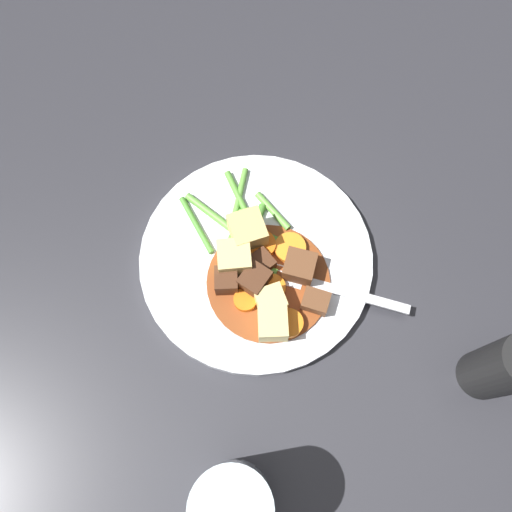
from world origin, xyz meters
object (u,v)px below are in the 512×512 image
potato_chunk_1 (252,230)px  meat_chunk_3 (255,281)px  carrot_slice_4 (271,289)px  potato_chunk_2 (270,301)px  dinner_plate (256,258)px  meat_chunk_0 (315,301)px  meat_chunk_4 (299,267)px  potato_chunk_3 (234,257)px  potato_chunk_0 (273,324)px  carrot_slice_0 (245,300)px  fork (322,286)px  carrot_slice_1 (290,248)px  carrot_slice_3 (290,323)px  pepper_mill (503,368)px  carrot_slice_2 (261,245)px  meat_chunk_2 (261,263)px  water_glass (233,503)px  meat_chunk_1 (227,281)px

potato_chunk_1 → meat_chunk_3: bearing=-20.2°
carrot_slice_4 → potato_chunk_2: bearing=-26.6°
dinner_plate → meat_chunk_0: meat_chunk_0 is taller
meat_chunk_4 → meat_chunk_3: bearing=-95.1°
potato_chunk_3 → meat_chunk_3: bearing=18.0°
carrot_slice_4 → potato_chunk_0: bearing=-21.8°
carrot_slice_0 → carrot_slice_4: same height
potato_chunk_0 → fork: (-0.02, 0.07, -0.01)m
carrot_slice_0 → potato_chunk_1: potato_chunk_1 is taller
carrot_slice_1 → potato_chunk_2: 0.07m
fork → meat_chunk_3: bearing=-115.0°
dinner_plate → carrot_slice_0: size_ratio=10.36×
carrot_slice_1 → potato_chunk_3: size_ratio=0.97×
carrot_slice_3 → potato_chunk_2: 0.03m
carrot_slice_0 → meat_chunk_3: (-0.01, 0.02, 0.01)m
carrot_slice_0 → fork: carrot_slice_0 is taller
carrot_slice_4 → fork: (0.02, 0.05, -0.00)m
carrot_slice_1 → potato_chunk_2: size_ratio=1.20×
potato_chunk_3 → carrot_slice_0: bearing=-7.9°
pepper_mill → carrot_slice_2: bearing=-144.9°
meat_chunk_4 → meat_chunk_0: bearing=0.1°
potato_chunk_0 → potato_chunk_3: 0.08m
potato_chunk_1 → meat_chunk_2: potato_chunk_1 is taller
pepper_mill → dinner_plate: bearing=-142.4°
water_glass → meat_chunk_1: bearing=159.6°
carrot_slice_4 → dinner_plate: bearing=178.2°
meat_chunk_2 → meat_chunk_4: meat_chunk_4 is taller
potato_chunk_3 → water_glass: water_glass is taller
carrot_slice_4 → potato_chunk_1: (-0.06, 0.01, 0.01)m
carrot_slice_1 → carrot_slice_4: 0.05m
carrot_slice_4 → potato_chunk_0: (0.04, -0.02, 0.01)m
carrot_slice_3 → fork: bearing=115.3°
meat_chunk_1 → meat_chunk_3: size_ratio=0.88×
carrot_slice_0 → potato_chunk_2: potato_chunk_2 is taller
carrot_slice_2 → potato_chunk_1: 0.02m
dinner_plate → carrot_slice_0: carrot_slice_0 is taller
carrot_slice_2 → carrot_slice_3: size_ratio=1.08×
carrot_slice_1 → carrot_slice_3: bearing=-25.0°
meat_chunk_2 → carrot_slice_4: bearing=-2.4°
carrot_slice_0 → carrot_slice_4: (-0.00, 0.03, -0.00)m
meat_chunk_4 → potato_chunk_0: bearing=-48.6°
potato_chunk_2 → fork: size_ratio=0.20×
meat_chunk_0 → meat_chunk_2: size_ratio=1.11×
potato_chunk_0 → meat_chunk_4: bearing=131.4°
carrot_slice_3 → carrot_slice_0: bearing=-141.5°
potato_chunk_0 → potato_chunk_3: (-0.08, -0.01, 0.00)m
carrot_slice_2 → carrot_slice_4: bearing=-11.9°
carrot_slice_1 → pepper_mill: size_ratio=0.33×
meat_chunk_1 → pepper_mill: 0.28m
carrot_slice_1 → potato_chunk_3: potato_chunk_3 is taller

